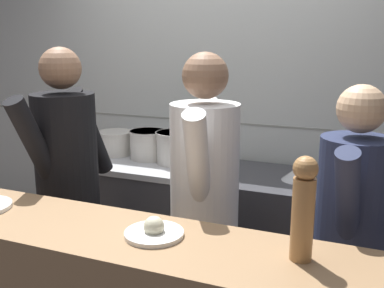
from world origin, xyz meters
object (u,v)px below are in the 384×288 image
object	(u,v)px
sauce_pot	(148,144)
chef_head_cook	(68,183)
pepper_mill	(303,207)
plated_dish_appetiser	(154,231)
chef_line	(350,239)
mixing_bowl_steel	(298,173)
chef_sous	(204,202)
stock_pot	(115,142)
braising_pot	(175,147)
oven_range	(146,217)

from	to	relation	value
sauce_pot	chef_head_cook	distance (m)	0.81
pepper_mill	chef_head_cook	distance (m)	1.51
plated_dish_appetiser	pepper_mill	distance (m)	0.58
chef_line	mixing_bowl_steel	bearing A→B (deg)	120.79
plated_dish_appetiser	chef_sous	bearing A→B (deg)	91.65
sauce_pot	stock_pot	bearing A→B (deg)	175.64
stock_pot	braising_pot	distance (m)	0.52
pepper_mill	chef_head_cook	xyz separation A→B (m)	(-1.39, 0.54, -0.26)
sauce_pot	braising_pot	size ratio (longest dim) A/B	1.00
chef_sous	chef_head_cook	bearing A→B (deg)	169.84
mixing_bowl_steel	chef_line	xyz separation A→B (m)	(0.36, -0.75, -0.05)
chef_head_cook	sauce_pot	bearing A→B (deg)	90.00
plated_dish_appetiser	chef_sous	xyz separation A→B (m)	(-0.02, 0.59, -0.09)
pepper_mill	chef_sous	world-z (taller)	chef_sous
plated_dish_appetiser	pepper_mill	bearing A→B (deg)	2.64
braising_pot	mixing_bowl_steel	size ratio (longest dim) A/B	1.30
oven_range	mixing_bowl_steel	xyz separation A→B (m)	(1.10, -0.01, 0.48)
sauce_pot	mixing_bowl_steel	bearing A→B (deg)	-1.63
stock_pot	pepper_mill	distance (m)	2.10
braising_pot	chef_line	distance (m)	1.43
chef_line	plated_dish_appetiser	bearing A→B (deg)	-134.70
oven_range	sauce_pot	size ratio (longest dim) A/B	3.39
mixing_bowl_steel	chef_line	world-z (taller)	chef_line
chef_head_cook	mixing_bowl_steel	bearing A→B (deg)	39.78
sauce_pot	chef_sous	distance (m)	1.07
oven_range	chef_sous	distance (m)	1.17
mixing_bowl_steel	pepper_mill	xyz separation A→B (m)	(0.22, -1.31, 0.28)
stock_pot	mixing_bowl_steel	distance (m)	1.37
stock_pot	chef_head_cook	distance (m)	0.85
braising_pot	chef_head_cook	distance (m)	0.83
sauce_pot	plated_dish_appetiser	world-z (taller)	sauce_pot
oven_range	plated_dish_appetiser	size ratio (longest dim) A/B	3.95
stock_pot	mixing_bowl_steel	bearing A→B (deg)	-2.20
mixing_bowl_steel	braising_pot	bearing A→B (deg)	-179.43
sauce_pot	chef_head_cook	bearing A→B (deg)	-96.36
braising_pot	mixing_bowl_steel	xyz separation A→B (m)	(0.85, 0.01, -0.10)
sauce_pot	mixing_bowl_steel	world-z (taller)	sauce_pot
chef_head_cook	chef_line	size ratio (longest dim) A/B	1.09
oven_range	chef_head_cook	size ratio (longest dim) A/B	0.53
mixing_bowl_steel	pepper_mill	bearing A→B (deg)	-80.47
chef_head_cook	chef_line	xyz separation A→B (m)	(1.53, 0.03, -0.08)
sauce_pot	mixing_bowl_steel	xyz separation A→B (m)	(1.08, -0.03, -0.09)
sauce_pot	plated_dish_appetiser	distance (m)	1.56
stock_pot	braising_pot	xyz separation A→B (m)	(0.52, -0.06, 0.02)
sauce_pot	braising_pot	world-z (taller)	braising_pot
sauce_pot	pepper_mill	xyz separation A→B (m)	(1.30, -1.34, 0.19)
braising_pot	chef_sous	xyz separation A→B (m)	(0.50, -0.73, -0.08)
mixing_bowl_steel	plated_dish_appetiser	xyz separation A→B (m)	(-0.33, -1.33, 0.11)
oven_range	plated_dish_appetiser	xyz separation A→B (m)	(0.77, -1.34, 0.58)
mixing_bowl_steel	pepper_mill	world-z (taller)	pepper_mill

